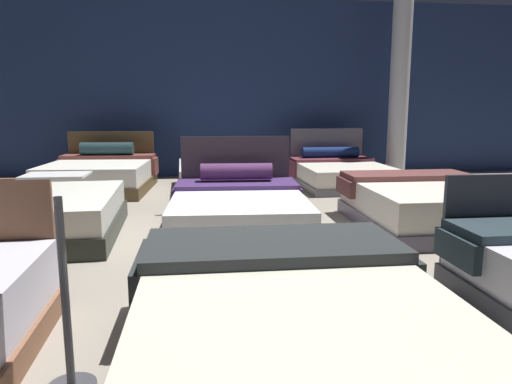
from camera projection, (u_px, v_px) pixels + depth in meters
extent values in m
cube|color=gray|center=(240.00, 238.00, 5.11)|extent=(18.00, 18.00, 0.02)
cube|color=navy|center=(219.00, 89.00, 9.50)|extent=(18.00, 0.06, 3.50)
cube|color=#4F575A|center=(291.00, 361.00, 2.44)|extent=(1.61, 2.11, 0.17)
cube|color=silver|center=(292.00, 317.00, 2.40)|extent=(1.55, 2.05, 0.31)
cube|color=#2C2F30|center=(272.00, 245.00, 3.00)|extent=(1.59, 0.76, 0.07)
cube|color=#2C2F30|center=(143.00, 270.00, 2.93)|extent=(0.07, 0.76, 0.19)
cube|color=#2C2F30|center=(394.00, 260.00, 3.12)|extent=(0.07, 0.76, 0.19)
cube|color=#28373D|center=(457.00, 250.00, 3.29)|extent=(0.06, 0.52, 0.20)
cube|color=black|center=(43.00, 228.00, 5.08)|extent=(1.66, 1.98, 0.21)
cube|color=silver|center=(41.00, 207.00, 5.04)|extent=(1.59, 1.92, 0.26)
cube|color=#31262E|center=(239.00, 224.00, 5.30)|extent=(1.60, 2.11, 0.18)
cube|color=white|center=(239.00, 206.00, 5.27)|extent=(1.53, 2.04, 0.24)
cube|color=#31262E|center=(236.00, 175.00, 6.23)|extent=(1.42, 0.10, 1.01)
cube|color=#3D2657|center=(237.00, 184.00, 5.87)|extent=(1.52, 0.77, 0.05)
cube|color=#3D2657|center=(176.00, 196.00, 5.84)|extent=(0.08, 0.70, 0.22)
cube|color=#3D2657|center=(296.00, 194.00, 5.95)|extent=(0.08, 0.70, 0.22)
cylinder|color=#4E2A53|center=(236.00, 171.00, 5.90)|extent=(0.90, 0.24, 0.20)
cube|color=#544E5E|center=(427.00, 220.00, 5.51)|extent=(1.60, 1.96, 0.17)
cube|color=silver|center=(428.00, 200.00, 5.47)|extent=(1.54, 1.90, 0.32)
cube|color=brown|center=(406.00, 175.00, 6.06)|extent=(1.57, 0.63, 0.07)
cube|color=brown|center=(345.00, 187.00, 5.99)|extent=(0.07, 0.62, 0.20)
cube|color=brown|center=(464.00, 185.00, 6.17)|extent=(0.07, 0.62, 0.20)
cube|color=brown|center=(99.00, 186.00, 7.90)|extent=(1.75, 2.00, 0.19)
cube|color=white|center=(99.00, 171.00, 7.86)|extent=(1.69, 1.94, 0.29)
cube|color=brown|center=(112.00, 157.00, 8.77)|extent=(1.55, 0.13, 0.95)
cube|color=brown|center=(108.00, 156.00, 8.52)|extent=(1.64, 0.53, 0.06)
cube|color=brown|center=(63.00, 167.00, 8.50)|extent=(0.09, 0.43, 0.30)
cube|color=brown|center=(155.00, 166.00, 8.60)|extent=(0.09, 0.43, 0.30)
cylinder|color=#20373B|center=(107.00, 149.00, 8.43)|extent=(0.93, 0.28, 0.22)
cube|color=#545659|center=(224.00, 185.00, 8.10)|extent=(1.61, 2.02, 0.15)
cube|color=silver|center=(224.00, 172.00, 8.06)|extent=(1.55, 1.96, 0.29)
cube|color=#534F57|center=(342.00, 183.00, 8.41)|extent=(1.58, 2.07, 0.12)
cube|color=silver|center=(342.00, 172.00, 8.38)|extent=(1.52, 2.01, 0.27)
cube|color=#534F57|center=(326.00, 154.00, 9.33)|extent=(1.45, 0.07, 0.98)
cube|color=brown|center=(331.00, 159.00, 9.02)|extent=(1.53, 0.63, 0.05)
cube|color=brown|center=(292.00, 169.00, 8.95)|extent=(0.06, 0.60, 0.28)
cube|color=brown|center=(369.00, 167.00, 9.16)|extent=(0.06, 0.60, 0.28)
cylinder|color=navy|center=(330.00, 152.00, 9.06)|extent=(1.10, 0.22, 0.20)
cylinder|color=#3F3F44|center=(65.00, 296.00, 2.25)|extent=(0.04, 0.04, 0.97)
cube|color=white|center=(56.00, 175.00, 2.15)|extent=(0.28, 0.20, 0.01)
cylinder|color=silver|center=(399.00, 88.00, 9.08)|extent=(0.37, 0.37, 3.50)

